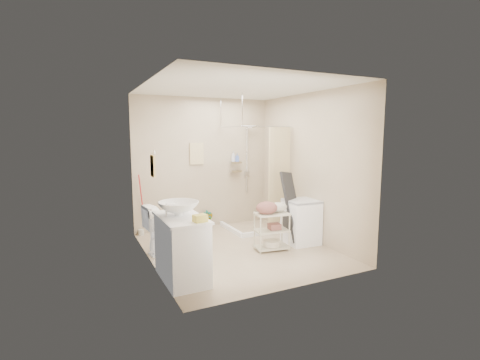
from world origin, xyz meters
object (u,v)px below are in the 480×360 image
object	(u,v)px
vanity	(182,248)
washing_machine	(301,222)
laundry_rack	(272,228)
toilet	(169,228)

from	to	relation	value
vanity	washing_machine	world-z (taller)	vanity
vanity	laundry_rack	world-z (taller)	vanity
vanity	toilet	size ratio (longest dim) A/B	1.22
toilet	washing_machine	world-z (taller)	toilet
washing_machine	laundry_rack	size ratio (longest dim) A/B	1.03
washing_machine	laundry_rack	distance (m)	0.65
toilet	laundry_rack	size ratio (longest dim) A/B	1.06
toilet	washing_machine	distance (m)	2.24
toilet	washing_machine	size ratio (longest dim) A/B	1.03
vanity	toilet	xyz separation A→B (m)	(0.12, 1.11, -0.03)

